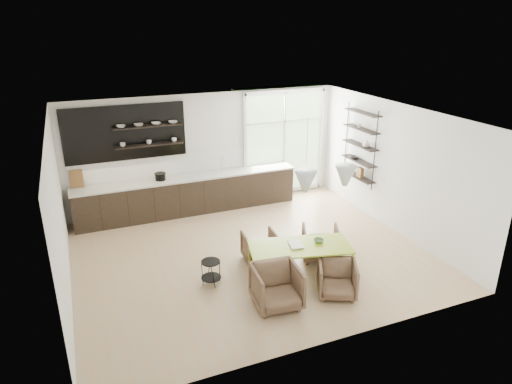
# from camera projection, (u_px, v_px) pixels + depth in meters

# --- Properties ---
(room) EXTENTS (7.02, 6.01, 2.91)m
(room) POSITION_uv_depth(u_px,v_px,m) (256.00, 169.00, 10.12)
(room) COLOR tan
(room) RESTS_ON ground
(kitchen_run) EXTENTS (5.54, 0.69, 2.75)m
(kitchen_run) POSITION_uv_depth(u_px,v_px,m) (185.00, 190.00, 11.35)
(kitchen_run) COLOR black
(kitchen_run) RESTS_ON ground
(right_shelving) EXTENTS (0.26, 1.22, 1.90)m
(right_shelving) POSITION_uv_depth(u_px,v_px,m) (360.00, 147.00, 11.10)
(right_shelving) COLOR black
(right_shelving) RESTS_ON ground
(dining_table) EXTENTS (2.01, 1.26, 0.68)m
(dining_table) POSITION_uv_depth(u_px,v_px,m) (300.00, 248.00, 8.41)
(dining_table) COLOR #A1C027
(dining_table) RESTS_ON ground
(armchair_back_left) EXTENTS (0.70, 0.72, 0.61)m
(armchair_back_left) POSITION_uv_depth(u_px,v_px,m) (260.00, 247.00, 9.15)
(armchair_back_left) COLOR brown
(armchair_back_left) RESTS_ON ground
(armchair_back_right) EXTENTS (0.95, 0.96, 0.67)m
(armchair_back_right) POSITION_uv_depth(u_px,v_px,m) (320.00, 243.00, 9.24)
(armchair_back_right) COLOR brown
(armchair_back_right) RESTS_ON ground
(armchair_front_left) EXTENTS (0.84, 0.86, 0.72)m
(armchair_front_left) POSITION_uv_depth(u_px,v_px,m) (277.00, 287.00, 7.69)
(armchair_front_left) COLOR brown
(armchair_front_left) RESTS_ON ground
(armchair_front_right) EXTENTS (0.89, 0.90, 0.62)m
(armchair_front_right) POSITION_uv_depth(u_px,v_px,m) (337.00, 279.00, 8.02)
(armchair_front_right) COLOR brown
(armchair_front_right) RESTS_ON ground
(wire_stool) EXTENTS (0.37, 0.37, 0.47)m
(wire_stool) POSITION_uv_depth(u_px,v_px,m) (211.00, 269.00, 8.34)
(wire_stool) COLOR black
(wire_stool) RESTS_ON ground
(table_book) EXTENTS (0.30, 0.36, 0.03)m
(table_book) POSITION_uv_depth(u_px,v_px,m) (289.00, 245.00, 8.37)
(table_book) COLOR white
(table_book) RESTS_ON dining_table
(table_bowl) EXTENTS (0.25, 0.25, 0.06)m
(table_bowl) POSITION_uv_depth(u_px,v_px,m) (319.00, 241.00, 8.52)
(table_bowl) COLOR #59844F
(table_bowl) RESTS_ON dining_table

